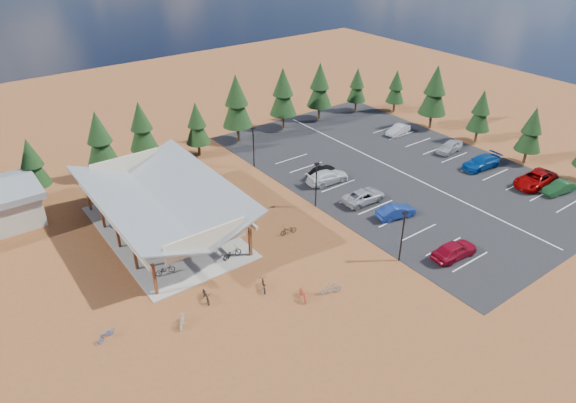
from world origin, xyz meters
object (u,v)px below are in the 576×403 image
at_px(bike_3, 109,204).
at_px(bike_11, 303,294).
at_px(bike_1, 154,254).
at_px(lamp_post_0, 402,233).
at_px(car_8, 450,147).
at_px(car_2, 364,196).
at_px(bike_6, 175,216).
at_px(bike_2, 118,223).
at_px(bike_10, 106,334).
at_px(bike_0, 165,270).
at_px(bike_8, 206,295).
at_px(car_4, 321,171).
at_px(bike_5, 199,235).
at_px(lamp_post_2, 253,144).
at_px(trash_bin_1, 224,212).
at_px(trash_bin_0, 248,220).
at_px(bike_4, 232,253).
at_px(bike_12, 264,285).
at_px(bike_9, 182,321).
at_px(bike_7, 165,194).
at_px(car_3, 328,177).
at_px(car_6, 535,179).
at_px(bike_16, 289,230).
at_px(car_0, 454,250).
at_px(bike_13, 331,288).
at_px(car_1, 396,211).
at_px(bike_pavilion, 161,198).
at_px(lamp_post_1, 316,182).
at_px(car_9, 398,130).
at_px(car_5, 559,188).

xyz_separation_m(bike_3, bike_11, (7.70, -23.51, -0.06)).
height_order(bike_1, bike_11, bike_11).
height_order(lamp_post_0, car_8, lamp_post_0).
bearing_deg(car_2, bike_6, 65.81).
bearing_deg(bike_2, bike_10, 172.82).
relative_size(bike_0, bike_8, 0.93).
bearing_deg(bike_0, car_4, -67.02).
xyz_separation_m(bike_1, bike_5, (4.67, 0.22, 0.06)).
height_order(lamp_post_2, trash_bin_1, lamp_post_2).
distance_m(trash_bin_0, car_2, 12.91).
relative_size(bike_4, bike_12, 1.08).
bearing_deg(bike_12, bike_9, 24.78).
height_order(bike_7, car_3, car_3).
xyz_separation_m(bike_5, car_6, (36.16, -12.79, 0.25)).
distance_m(bike_10, car_3, 30.64).
bearing_deg(bike_8, bike_12, -7.50).
relative_size(bike_6, bike_16, 1.09).
height_order(bike_4, car_6, car_6).
bearing_deg(bike_2, trash_bin_0, -106.33).
bearing_deg(bike_6, car_0, -158.00).
xyz_separation_m(trash_bin_1, bike_4, (-3.22, -6.93, 0.15)).
relative_size(trash_bin_0, bike_13, 0.51).
relative_size(car_1, car_3, 0.82).
bearing_deg(bike_7, bike_4, -170.08).
relative_size(lamp_post_2, bike_2, 3.03).
bearing_deg(bike_5, bike_6, 4.44).
xyz_separation_m(bike_pavilion, lamp_post_0, (15.00, -17.00, -0.85)).
bearing_deg(car_0, bike_11, 80.03).
bearing_deg(bike_13, car_3, 160.51).
relative_size(lamp_post_0, lamp_post_2, 1.00).
bearing_deg(car_8, bike_pavilion, -104.00).
height_order(bike_8, car_2, car_2).
height_order(lamp_post_1, car_0, lamp_post_1).
bearing_deg(car_6, bike_6, -115.71).
height_order(bike_8, car_6, car_6).
distance_m(car_1, car_8, 19.04).
xyz_separation_m(bike_6, car_3, (17.86, -2.78, 0.19)).
bearing_deg(bike_9, bike_8, -117.40).
xyz_separation_m(car_1, car_9, (16.69, 15.30, -0.04)).
relative_size(bike_8, car_5, 0.46).
bearing_deg(car_4, lamp_post_0, 152.65).
xyz_separation_m(bike_9, car_4, (24.43, 12.97, 0.25)).
bearing_deg(bike_10, bike_13, 44.53).
relative_size(lamp_post_0, lamp_post_1, 1.00).
relative_size(lamp_post_1, car_3, 1.00).
height_order(bike_2, bike_11, bike_11).
xyz_separation_m(lamp_post_0, bike_2, (-18.49, 20.37, -2.43)).
xyz_separation_m(bike_2, car_2, (23.25, -10.73, 0.19)).
bearing_deg(bike_11, trash_bin_1, 102.00).
height_order(lamp_post_1, bike_12, lamp_post_1).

